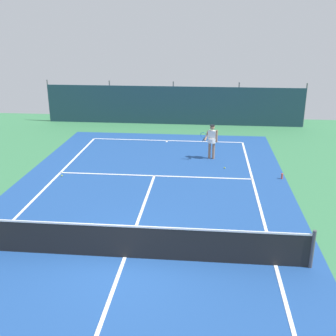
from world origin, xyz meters
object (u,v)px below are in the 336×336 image
Objects in this scene: tennis_ball_near_player at (225,168)px; parked_car at (202,105)px; water_bottle at (282,176)px; tennis_ball_midcourt at (62,176)px; tennis_net at (124,241)px; tennis_player at (212,139)px.

parked_car is at bearing 96.45° from tennis_ball_near_player.
water_bottle is at bearing -24.30° from tennis_ball_near_player.
tennis_ball_midcourt is 0.02× the size of parked_car.
parked_car is (1.81, 18.20, 0.33)m from tennis_net.
tennis_player is 9.21m from parked_car.
water_bottle is at bearing 157.98° from tennis_player.
tennis_ball_midcourt is 0.28× the size of water_bottle.
water_bottle is (5.34, 6.59, -0.39)m from tennis_net.
tennis_net is 18.29m from parked_car.
water_bottle is (2.94, -2.41, -0.84)m from tennis_player.
tennis_net is 2.33× the size of parked_car.
parked_car is (-1.19, 10.55, 0.81)m from tennis_ball_near_player.
water_bottle reaches higher than tennis_ball_near_player.
water_bottle reaches higher than tennis_ball_midcourt.
water_bottle is (9.24, 0.61, 0.09)m from tennis_ball_midcourt.
tennis_player is 3.89m from water_bottle.
tennis_net is 42.17× the size of water_bottle.
tennis_player is at bearing 25.63° from tennis_ball_midcourt.
tennis_player is 1.75m from tennis_ball_near_player.
tennis_ball_midcourt is at bearing -119.96° from parked_car.
tennis_player is 6.83× the size of water_bottle.
water_bottle is at bearing 50.98° from tennis_net.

